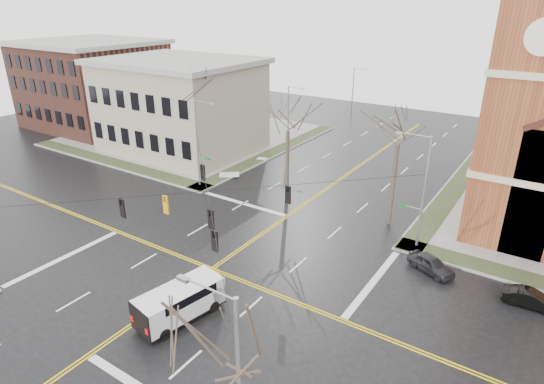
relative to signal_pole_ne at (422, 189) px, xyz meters
The scene contains 18 objects.
ground 16.88m from the signal_pole_ne, 134.55° to the right, with size 120.00×120.00×0.00m, color black.
sidewalks 16.86m from the signal_pole_ne, 134.55° to the right, with size 80.00×80.00×0.17m.
road_markings 16.88m from the signal_pole_ne, 134.55° to the right, with size 100.00×100.00×0.01m.
civic_building_a 34.39m from the signal_pole_ne, 165.69° to the left, with size 18.00×14.00×11.00m, color gray.
civic_building_b 54.36m from the signal_pole_ne, 168.86° to the left, with size 18.00×16.00×12.00m, color brown.
signal_pole_ne is the anchor object (origin of this frame).
signal_pole_nw 22.64m from the signal_pole_ne, behind, with size 2.75×0.22×9.00m.
span_wires 16.19m from the signal_pole_ne, 134.55° to the right, with size 23.02×23.02×0.03m.
traffic_signals 16.63m from the signal_pole_ne, 132.94° to the right, with size 8.21×8.26×1.30m.
streetlight_north_a 27.48m from the signal_pole_ne, 143.10° to the left, with size 2.30×0.20×8.00m.
streetlight_north_b 42.61m from the signal_pole_ne, 121.05° to the left, with size 2.30×0.20×8.00m.
cargo_van 19.32m from the signal_pole_ne, 119.29° to the right, with size 3.19×5.88×2.12m.
parked_car_a 5.65m from the signal_pole_ne, 54.46° to the right, with size 1.44×3.57×1.22m, color black.
parked_car_b 10.28m from the signal_pole_ne, 22.15° to the right, with size 1.19×3.40×1.12m, color black.
tree_nw_far 25.09m from the signal_pole_ne, behind, with size 4.00×4.00×12.58m.
tree_nw_near 13.51m from the signal_pole_ne, behind, with size 4.00×4.00×10.34m.
tree_ne 4.92m from the signal_pole_ne, 139.35° to the left, with size 4.00×4.00×10.62m.
tree_se 25.05m from the signal_pole_ne, 89.28° to the right, with size 4.00×4.00×10.05m.
Camera 1 is at (19.38, -21.20, 18.30)m, focal length 30.00 mm.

